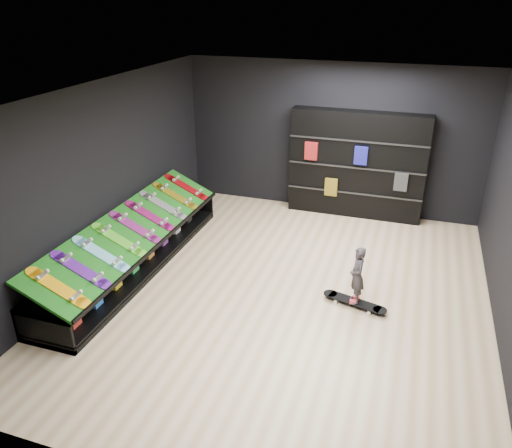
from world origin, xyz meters
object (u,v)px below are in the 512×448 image
(floor_skateboard, at_px, (354,304))
(child, at_px, (356,286))
(back_shelving, at_px, (357,165))
(display_rack, at_px, (135,253))

(floor_skateboard, height_order, child, child)
(back_shelving, height_order, floor_skateboard, back_shelving)
(display_rack, xyz_separation_m, child, (3.64, -0.02, 0.10))
(back_shelving, bearing_deg, child, -81.15)
(back_shelving, bearing_deg, floor_skateboard, -81.15)
(child, bearing_deg, back_shelving, 169.42)
(display_rack, relative_size, back_shelving, 1.69)
(back_shelving, relative_size, child, 5.06)
(display_rack, distance_m, floor_skateboard, 3.65)
(back_shelving, distance_m, floor_skateboard, 3.53)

